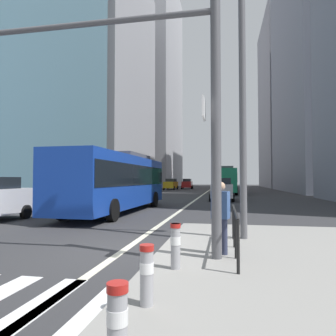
% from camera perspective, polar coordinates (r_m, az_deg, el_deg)
% --- Properties ---
extents(ground_plane, '(160.00, 160.00, 0.00)m').
position_cam_1_polar(ground_plane, '(27.76, 5.36, -5.94)').
color(ground_plane, '#303033').
extents(lane_centre_line, '(0.20, 80.00, 0.01)m').
position_cam_1_polar(lane_centre_line, '(37.71, 6.77, -4.92)').
color(lane_centre_line, beige).
rests_on(lane_centre_line, ground).
extents(office_tower_left_near, '(11.51, 17.78, 32.96)m').
position_cam_1_polar(office_tower_left_near, '(32.62, -28.41, 24.78)').
color(office_tower_left_near, slate).
rests_on(office_tower_left_near, ground).
extents(office_tower_left_mid, '(11.69, 20.95, 35.03)m').
position_cam_1_polar(office_tower_left_mid, '(50.22, -12.10, 16.09)').
color(office_tower_left_mid, '#9E9EA3').
rests_on(office_tower_left_mid, ground).
extents(office_tower_left_far, '(13.58, 24.70, 51.04)m').
position_cam_1_polar(office_tower_left_far, '(78.57, -3.64, 15.40)').
color(office_tower_left_far, '#9E9EA3').
rests_on(office_tower_left_far, ground).
extents(office_tower_right_mid, '(10.92, 23.90, 37.98)m').
position_cam_1_polar(office_tower_right_mid, '(53.15, 27.02, 16.91)').
color(office_tower_right_mid, slate).
rests_on(office_tower_right_mid, ground).
extents(office_tower_right_far, '(10.77, 22.04, 39.27)m').
position_cam_1_polar(office_tower_right_far, '(76.89, 21.62, 11.39)').
color(office_tower_right_far, gray).
rests_on(office_tower_right_far, ground).
extents(city_bus_blue_oncoming, '(2.86, 11.40, 3.40)m').
position_cam_1_polar(city_bus_blue_oncoming, '(17.22, -9.47, -2.13)').
color(city_bus_blue_oncoming, '#14389E').
rests_on(city_bus_blue_oncoming, ground).
extents(city_bus_red_receding, '(2.75, 10.64, 3.40)m').
position_cam_1_polar(city_bus_red_receding, '(39.21, 10.88, -2.11)').
color(city_bus_red_receding, '#198456').
rests_on(city_bus_red_receding, ground).
extents(city_bus_red_distant, '(2.80, 10.69, 3.40)m').
position_cam_1_polar(city_bus_red_distant, '(57.16, 10.33, -2.12)').
color(city_bus_red_distant, red).
rests_on(city_bus_red_distant, ground).
extents(car_oncoming_mid, '(2.18, 4.49, 1.94)m').
position_cam_1_polar(car_oncoming_mid, '(57.82, 3.65, -2.98)').
color(car_oncoming_mid, maroon).
rests_on(car_oncoming_mid, ground).
extents(car_receding_near, '(2.06, 4.31, 1.94)m').
position_cam_1_polar(car_receding_near, '(26.46, 10.16, -3.95)').
color(car_receding_near, silver).
rests_on(car_receding_near, ground).
extents(car_receding_far, '(2.16, 4.46, 1.94)m').
position_cam_1_polar(car_receding_far, '(60.94, 10.22, -2.91)').
color(car_receding_far, '#232838').
rests_on(car_receding_far, ground).
extents(car_oncoming_far, '(2.17, 4.62, 1.94)m').
position_cam_1_polar(car_oncoming_far, '(53.60, 0.55, -3.05)').
color(car_oncoming_far, gold).
rests_on(car_oncoming_far, ground).
extents(traffic_signal_gantry, '(6.73, 0.65, 6.00)m').
position_cam_1_polar(traffic_signal_gantry, '(7.38, -9.65, 16.05)').
color(traffic_signal_gantry, '#515156').
rests_on(traffic_signal_gantry, median_island).
extents(street_lamp_post, '(5.50, 0.32, 8.00)m').
position_cam_1_polar(street_lamp_post, '(9.58, 13.84, 18.99)').
color(street_lamp_post, '#56565B').
rests_on(street_lamp_post, median_island).
extents(bollard_front, '(0.20, 0.20, 0.77)m').
position_cam_1_polar(bollard_front, '(3.02, -9.56, -26.73)').
color(bollard_front, '#99999E').
rests_on(bollard_front, median_island).
extents(bollard_left, '(0.20, 0.20, 0.81)m').
position_cam_1_polar(bollard_left, '(4.29, -4.04, -18.90)').
color(bollard_left, '#99999E').
rests_on(bollard_left, median_island).
extents(bollard_right, '(0.20, 0.20, 0.85)m').
position_cam_1_polar(bollard_right, '(5.88, 1.43, -14.07)').
color(bollard_right, '#99999E').
rests_on(bollard_right, median_island).
extents(pedestrian_railing, '(0.06, 3.27, 0.98)m').
position_cam_1_polar(pedestrian_railing, '(7.26, 12.55, -9.98)').
color(pedestrian_railing, black).
rests_on(pedestrian_railing, median_island).
extents(pedestrian_waiting, '(0.43, 0.34, 1.64)m').
position_cam_1_polar(pedestrian_waiting, '(7.02, 9.90, -8.54)').
color(pedestrian_waiting, '#2D334C').
rests_on(pedestrian_waiting, median_island).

